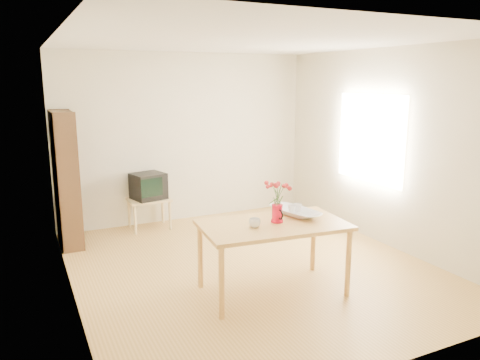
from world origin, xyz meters
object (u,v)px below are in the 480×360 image
pitcher (277,214)px  mug (255,223)px  table (273,230)px  bowl (295,197)px  television (148,186)px

pitcher → mug: (-0.29, -0.05, -0.04)m
pitcher → mug: pitcher is taller
table → mug: 0.26m
table → bowl: bearing=28.4°
table → pitcher: 0.17m
mug → television: (-0.37, 2.71, -0.14)m
mug → pitcher: bearing=176.1°
bowl → television: bearing=110.7°
pitcher → mug: 0.29m
pitcher → bowl: size_ratio=0.47×
table → mug: bearing=-166.2°
table → mug: size_ratio=13.74×
mug → bowl: (0.59, 0.19, 0.16)m
mug → bowl: 0.64m
table → bowl: 0.48m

